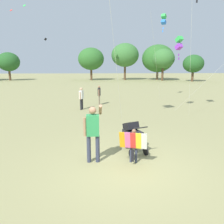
{
  "coord_description": "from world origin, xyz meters",
  "views": [
    {
      "loc": [
        -0.62,
        -5.89,
        2.86
      ],
      "look_at": [
        -0.32,
        1.27,
        1.3
      ],
      "focal_mm": 35.92,
      "sensor_mm": 36.0,
      "label": 1
    }
  ],
  "objects_px": {
    "person_adult_flyer": "(93,129)",
    "kite_orange_delta": "(179,43)",
    "child_with_butterfly_kite": "(134,143)",
    "person_sitting_far": "(99,93)",
    "stroller": "(132,134)",
    "kite_blue_high": "(164,20)",
    "person_red_shirt": "(81,97)"
  },
  "relations": [
    {
      "from": "kite_orange_delta",
      "to": "kite_blue_high",
      "type": "relative_size",
      "value": 0.68
    },
    {
      "from": "kite_blue_high",
      "to": "person_sitting_far",
      "type": "relative_size",
      "value": 4.8
    },
    {
      "from": "kite_blue_high",
      "to": "person_sitting_far",
      "type": "bearing_deg",
      "value": -154.58
    },
    {
      "from": "stroller",
      "to": "kite_blue_high",
      "type": "bearing_deg",
      "value": 71.37
    },
    {
      "from": "person_sitting_far",
      "to": "kite_orange_delta",
      "type": "bearing_deg",
      "value": -25.19
    },
    {
      "from": "child_with_butterfly_kite",
      "to": "person_adult_flyer",
      "type": "bearing_deg",
      "value": 173.87
    },
    {
      "from": "child_with_butterfly_kite",
      "to": "kite_blue_high",
      "type": "xyz_separation_m",
      "value": [
        3.78,
        11.8,
        5.47
      ]
    },
    {
      "from": "person_adult_flyer",
      "to": "person_sitting_far",
      "type": "relative_size",
      "value": 1.28
    },
    {
      "from": "child_with_butterfly_kite",
      "to": "person_sitting_far",
      "type": "relative_size",
      "value": 0.75
    },
    {
      "from": "person_adult_flyer",
      "to": "person_red_shirt",
      "type": "relative_size",
      "value": 1.25
    },
    {
      "from": "person_red_shirt",
      "to": "person_sitting_far",
      "type": "distance_m",
      "value": 1.94
    },
    {
      "from": "kite_orange_delta",
      "to": "kite_blue_high",
      "type": "xyz_separation_m",
      "value": [
        0.21,
        4.55,
        2.11
      ]
    },
    {
      "from": "person_sitting_far",
      "to": "child_with_butterfly_kite",
      "type": "bearing_deg",
      "value": -83.18
    },
    {
      "from": "kite_orange_delta",
      "to": "person_sitting_far",
      "type": "xyz_separation_m",
      "value": [
        -4.7,
        2.21,
        -3.19
      ]
    },
    {
      "from": "person_red_shirt",
      "to": "person_sitting_far",
      "type": "height_order",
      "value": "person_red_shirt"
    },
    {
      "from": "person_adult_flyer",
      "to": "person_sitting_far",
      "type": "bearing_deg",
      "value": 89.78
    },
    {
      "from": "stroller",
      "to": "person_sitting_far",
      "type": "distance_m",
      "value": 8.74
    },
    {
      "from": "person_red_shirt",
      "to": "person_sitting_far",
      "type": "xyz_separation_m",
      "value": [
        1.08,
        1.61,
        -0.02
      ]
    },
    {
      "from": "child_with_butterfly_kite",
      "to": "person_adult_flyer",
      "type": "distance_m",
      "value": 1.23
    },
    {
      "from": "person_red_shirt",
      "to": "person_sitting_far",
      "type": "bearing_deg",
      "value": 56.05
    },
    {
      "from": "kite_blue_high",
      "to": "person_red_shirt",
      "type": "xyz_separation_m",
      "value": [
        -6.0,
        -3.95,
        -5.27
      ]
    },
    {
      "from": "kite_orange_delta",
      "to": "person_red_shirt",
      "type": "height_order",
      "value": "kite_orange_delta"
    },
    {
      "from": "child_with_butterfly_kite",
      "to": "person_sitting_far",
      "type": "height_order",
      "value": "person_sitting_far"
    },
    {
      "from": "stroller",
      "to": "kite_blue_high",
      "type": "distance_m",
      "value": 12.83
    },
    {
      "from": "person_adult_flyer",
      "to": "stroller",
      "type": "distance_m",
      "value": 1.47
    },
    {
      "from": "kite_orange_delta",
      "to": "kite_blue_high",
      "type": "distance_m",
      "value": 5.01
    },
    {
      "from": "kite_blue_high",
      "to": "person_sitting_far",
      "type": "xyz_separation_m",
      "value": [
        -4.91,
        -2.33,
        -5.3
      ]
    },
    {
      "from": "kite_orange_delta",
      "to": "kite_blue_high",
      "type": "height_order",
      "value": "kite_blue_high"
    },
    {
      "from": "stroller",
      "to": "person_red_shirt",
      "type": "bearing_deg",
      "value": 108.01
    },
    {
      "from": "kite_blue_high",
      "to": "person_red_shirt",
      "type": "distance_m",
      "value": 8.91
    },
    {
      "from": "person_red_shirt",
      "to": "person_adult_flyer",
      "type": "bearing_deg",
      "value": -82.28
    },
    {
      "from": "person_adult_flyer",
      "to": "kite_orange_delta",
      "type": "relative_size",
      "value": 0.4
    }
  ]
}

